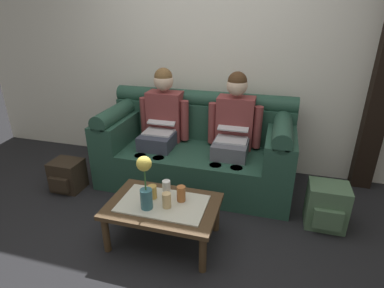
{
  "coord_description": "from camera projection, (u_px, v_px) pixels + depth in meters",
  "views": [
    {
      "loc": [
        0.78,
        -1.79,
        1.78
      ],
      "look_at": [
        0.05,
        0.81,
        0.6
      ],
      "focal_mm": 28.9,
      "sensor_mm": 36.0,
      "label": 1
    }
  ],
  "objects": [
    {
      "name": "cup_far_center",
      "position": [
        181.0,
        194.0,
        2.46
      ],
      "size": [
        0.07,
        0.07,
        0.13
      ],
      "primitive_type": "cylinder",
      "color": "#B26633",
      "rests_on": "coffee_table"
    },
    {
      "name": "cup_far_left",
      "position": [
        166.0,
        188.0,
        2.54
      ],
      "size": [
        0.07,
        0.07,
        0.13
      ],
      "primitive_type": "cylinder",
      "color": "white",
      "rests_on": "coffee_table"
    },
    {
      "name": "backpack_left",
      "position": [
        67.0,
        176.0,
        3.27
      ],
      "size": [
        0.31,
        0.3,
        0.33
      ],
      "color": "#2D2319",
      "rests_on": "ground_plane"
    },
    {
      "name": "flower_vase",
      "position": [
        145.0,
        182.0,
        2.3
      ],
      "size": [
        0.11,
        0.11,
        0.44
      ],
      "color": "#336672",
      "rests_on": "coffee_table"
    },
    {
      "name": "person_right",
      "position": [
        233.0,
        129.0,
        3.15
      ],
      "size": [
        0.56,
        0.67,
        1.22
      ],
      "color": "#595B66",
      "rests_on": "ground_plane"
    },
    {
      "name": "person_left",
      "position": [
        162.0,
        122.0,
        3.35
      ],
      "size": [
        0.56,
        0.67,
        1.22
      ],
      "color": "#383D4C",
      "rests_on": "ground_plane"
    },
    {
      "name": "back_wall_patterned",
      "position": [
        209.0,
        42.0,
        3.41
      ],
      "size": [
        6.0,
        0.12,
        2.9
      ],
      "primitive_type": "cube",
      "color": "silver",
      "rests_on": "ground_plane"
    },
    {
      "name": "coffee_table",
      "position": [
        163.0,
        208.0,
        2.48
      ],
      "size": [
        0.88,
        0.59,
        0.37
      ],
      "color": "#47331E",
      "rests_on": "ground_plane"
    },
    {
      "name": "couch",
      "position": [
        196.0,
        150.0,
        3.37
      ],
      "size": [
        2.02,
        0.88,
        0.96
      ],
      "color": "#234738",
      "rests_on": "ground_plane"
    },
    {
      "name": "cup_near_right",
      "position": [
        167.0,
        200.0,
        2.38
      ],
      "size": [
        0.07,
        0.07,
        0.12
      ],
      "primitive_type": "cylinder",
      "color": "#DBB77A",
      "rests_on": "coffee_table"
    },
    {
      "name": "cup_near_left",
      "position": [
        152.0,
        192.0,
        2.5
      ],
      "size": [
        0.07,
        0.07,
        0.11
      ],
      "primitive_type": "cylinder",
      "color": "gold",
      "rests_on": "coffee_table"
    },
    {
      "name": "ground_plane",
      "position": [
        159.0,
        250.0,
        2.49
      ],
      "size": [
        14.0,
        14.0,
        0.0
      ],
      "primitive_type": "plane",
      "color": "black"
    },
    {
      "name": "backpack_right",
      "position": [
        326.0,
        206.0,
        2.7
      ],
      "size": [
        0.33,
        0.32,
        0.4
      ],
      "color": "#4C6B4C",
      "rests_on": "ground_plane"
    }
  ]
}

